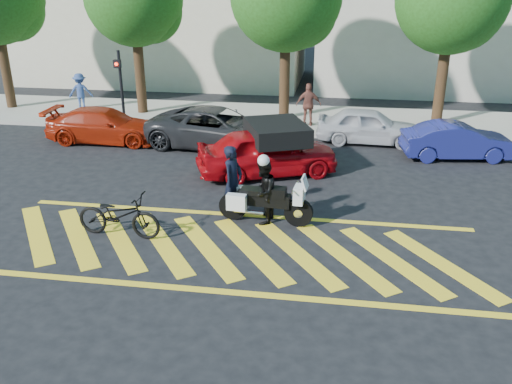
# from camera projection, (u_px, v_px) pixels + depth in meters

# --- Properties ---
(ground) EXTENTS (90.00, 90.00, 0.00)m
(ground) POSITION_uv_depth(u_px,v_px,m) (230.00, 248.00, 13.01)
(ground) COLOR black
(ground) RESTS_ON ground
(sidewalk) EXTENTS (60.00, 5.00, 0.15)m
(sidewalk) POSITION_uv_depth(u_px,v_px,m) (284.00, 119.00, 23.94)
(sidewalk) COLOR #9E998E
(sidewalk) RESTS_ON ground
(crosswalk) EXTENTS (12.33, 4.00, 0.01)m
(crosswalk) POSITION_uv_depth(u_px,v_px,m) (229.00, 248.00, 13.01)
(crosswalk) COLOR yellow
(crosswalk) RESTS_ON ground
(tree_left) EXTENTS (4.20, 4.20, 7.26)m
(tree_left) POSITION_uv_depth(u_px,v_px,m) (137.00, 0.00, 23.03)
(tree_left) COLOR black
(tree_left) RESTS_ON ground
(tree_right) EXTENTS (4.40, 4.40, 7.41)m
(tree_right) POSITION_uv_depth(u_px,v_px,m) (455.00, 1.00, 21.17)
(tree_right) COLOR black
(tree_right) RESTS_ON ground
(signal_pole) EXTENTS (0.28, 0.43, 3.20)m
(signal_pole) POSITION_uv_depth(u_px,v_px,m) (120.00, 83.00, 22.10)
(signal_pole) COLOR black
(signal_pole) RESTS_ON ground
(officer_bike) EXTENTS (0.66, 0.82, 1.95)m
(officer_bike) POSITION_uv_depth(u_px,v_px,m) (233.00, 181.00, 14.42)
(officer_bike) COLOR black
(officer_bike) RESTS_ON ground
(bicycle) EXTENTS (2.20, 0.89, 1.13)m
(bicycle) POSITION_uv_depth(u_px,v_px,m) (119.00, 215.00, 13.39)
(bicycle) COLOR black
(bicycle) RESTS_ON ground
(police_motorcycle) EXTENTS (2.52, 0.84, 1.11)m
(police_motorcycle) POSITION_uv_depth(u_px,v_px,m) (264.00, 201.00, 14.12)
(police_motorcycle) COLOR black
(police_motorcycle) RESTS_ON ground
(officer_moto) EXTENTS (0.73, 0.90, 1.73)m
(officer_moto) POSITION_uv_depth(u_px,v_px,m) (263.00, 192.00, 14.02)
(officer_moto) COLOR black
(officer_moto) RESTS_ON ground
(red_convertible) EXTENTS (4.86, 3.40, 1.54)m
(red_convertible) POSITION_uv_depth(u_px,v_px,m) (267.00, 152.00, 17.39)
(red_convertible) COLOR #AA070E
(red_convertible) RESTS_ON ground
(parked_left) EXTENTS (4.50, 1.93, 1.29)m
(parked_left) POSITION_uv_depth(u_px,v_px,m) (105.00, 125.00, 20.81)
(parked_left) COLOR #9E1E09
(parked_left) RESTS_ON ground
(parked_mid_left) EXTENTS (5.56, 3.12, 1.47)m
(parked_mid_left) POSITION_uv_depth(u_px,v_px,m) (218.00, 128.00, 20.14)
(parked_mid_left) COLOR black
(parked_mid_left) RESTS_ON ground
(parked_mid_right) EXTENTS (4.02, 1.78, 1.34)m
(parked_mid_right) POSITION_uv_depth(u_px,v_px,m) (369.00, 126.00, 20.65)
(parked_mid_right) COLOR #BCBCC0
(parked_mid_right) RESTS_ON ground
(parked_right) EXTENTS (3.98, 1.83, 1.27)m
(parked_right) POSITION_uv_depth(u_px,v_px,m) (457.00, 141.00, 18.96)
(parked_right) COLOR navy
(parked_right) RESTS_ON ground
(pedestrian_left) EXTENTS (1.21, 0.93, 1.65)m
(pedestrian_left) POSITION_uv_depth(u_px,v_px,m) (81.00, 91.00, 25.05)
(pedestrian_left) COLOR #314A88
(pedestrian_left) RESTS_ON sidewalk
(pedestrian_right) EXTENTS (1.04, 0.44, 1.76)m
(pedestrian_right) POSITION_uv_depth(u_px,v_px,m) (309.00, 105.00, 22.35)
(pedestrian_right) COLOR brown
(pedestrian_right) RESTS_ON sidewalk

